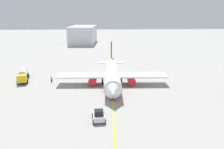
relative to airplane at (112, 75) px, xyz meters
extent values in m
plane|color=#9E9B96|center=(0.44, -0.01, -2.82)|extent=(400.00, 400.00, 0.00)
cylinder|color=white|center=(0.44, -0.01, 0.18)|extent=(23.18, 4.75, 4.00)
cube|color=red|center=(0.44, -0.01, -0.92)|extent=(21.88, 3.99, 1.12)
cone|color=white|center=(13.25, -0.44, 0.18)|extent=(3.33, 3.94, 3.84)
cone|color=white|center=(-13.00, 0.43, 0.58)|extent=(4.59, 3.54, 3.40)
cube|color=red|center=(-12.36, 0.41, 4.58)|extent=(3.21, 0.46, 5.20)
cube|color=white|center=(-12.36, 0.41, 0.58)|extent=(2.67, 8.47, 0.24)
cube|color=white|center=(-0.56, 0.02, -0.32)|extent=(5.76, 29.52, 0.36)
cylinder|color=red|center=(0.42, 5.19, -1.57)|extent=(3.27, 2.20, 2.10)
cylinder|color=red|center=(0.07, -5.21, -1.57)|extent=(3.27, 2.20, 2.10)
cylinder|color=#4C4C51|center=(10.05, -0.33, -1.64)|extent=(0.24, 0.24, 1.25)
cylinder|color=black|center=(10.05, -0.33, -2.27)|extent=(1.11, 0.44, 1.10)
cylinder|color=#4C4C51|center=(-1.47, 2.65, -1.64)|extent=(0.24, 0.24, 1.25)
cylinder|color=black|center=(-1.47, 2.65, -2.27)|extent=(1.11, 0.44, 1.10)
cylinder|color=#4C4C51|center=(-1.64, -2.55, -1.64)|extent=(0.24, 0.24, 1.25)
cylinder|color=black|center=(-1.64, -2.55, -2.27)|extent=(1.11, 0.44, 1.10)
cube|color=#2D2D33|center=(-5.45, -25.25, -2.12)|extent=(9.30, 4.67, 0.30)
cube|color=yellow|center=(-1.50, -24.22, -1.17)|extent=(2.54, 2.83, 2.00)
cube|color=black|center=(-0.63, -24.00, -0.77)|extent=(0.66, 1.98, 0.90)
cylinder|color=silver|center=(-6.03, -25.40, -0.82)|extent=(6.54, 3.78, 2.30)
cylinder|color=black|center=(-2.20, -23.11, -2.27)|extent=(1.15, 0.62, 1.10)
cylinder|color=black|center=(-1.57, -25.53, -2.27)|extent=(1.15, 0.62, 1.10)
cylinder|color=black|center=(-7.85, -24.58, -2.27)|extent=(1.15, 0.62, 1.10)
cylinder|color=black|center=(-7.22, -27.00, -2.27)|extent=(1.15, 0.62, 1.10)
cube|color=silver|center=(19.54, -3.35, -1.97)|extent=(3.75, 2.28, 0.90)
cube|color=black|center=(20.04, -3.31, -1.07)|extent=(1.52, 1.71, 0.90)
cylinder|color=black|center=(18.32, -4.45, -2.42)|extent=(0.82, 0.36, 0.80)
cylinder|color=black|center=(18.17, -2.45, -2.42)|extent=(0.82, 0.36, 0.80)
cylinder|color=black|center=(20.92, -4.24, -2.42)|extent=(0.82, 0.36, 0.80)
cylinder|color=black|center=(20.76, -2.25, -2.42)|extent=(0.82, 0.36, 0.80)
cube|color=navy|center=(-3.45, -16.83, -2.39)|extent=(0.44, 0.32, 0.85)
cube|color=yellow|center=(-3.45, -16.83, -1.67)|extent=(0.52, 0.36, 0.60)
sphere|color=tan|center=(-3.45, -16.83, -1.23)|extent=(0.24, 0.24, 0.24)
cone|color=#F2590F|center=(12.72, 1.61, -2.46)|extent=(0.64, 0.64, 0.71)
cube|color=silver|center=(-81.21, -14.12, 2.55)|extent=(27.56, 16.46, 10.73)
cube|color=#4C515B|center=(-81.80, -21.32, 0.94)|extent=(18.49, 1.67, 7.08)
cube|color=yellow|center=(0.44, -0.01, -2.81)|extent=(79.90, 2.92, 0.01)
camera|label=1|loc=(54.17, -2.65, 15.80)|focal=34.10mm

